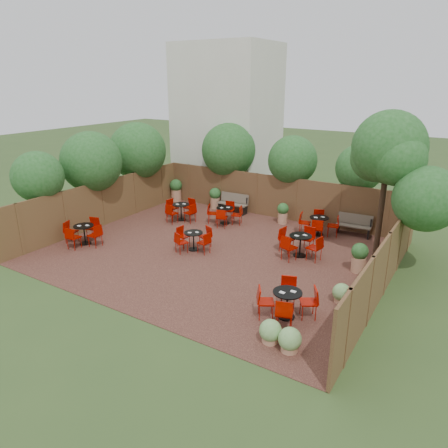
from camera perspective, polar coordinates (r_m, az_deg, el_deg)
The scene contains 13 objects.
ground at distance 15.76m, azimuth -0.94°, elevation -3.95°, with size 80.00×80.00×0.00m, color #354F23.
courtyard_paving at distance 15.75m, azimuth -0.94°, elevation -3.92°, with size 12.00×10.00×0.02m, color #341B15.
fence_back at distance 19.57m, azimuth 7.05°, elevation 3.70°, with size 12.00×0.08×2.00m, color #4D2A1C.
fence_left at distance 19.18m, azimuth -16.19°, elevation 2.73°, with size 0.08×10.00×2.00m, color #4D2A1C.
fence_right at distance 13.34m, azimuth 21.29°, elevation -5.15°, with size 0.08×10.00×2.00m, color #4D2A1C.
neighbour_building at distance 23.75m, azimuth 0.45°, elevation 13.95°, with size 5.00×4.00×8.00m, color beige.
overhang_foliage at distance 18.89m, azimuth -3.42°, elevation 8.68°, with size 15.64×10.54×2.79m.
courtyard_tree at distance 15.36m, azimuth 21.55°, elevation 9.15°, with size 2.67×2.57×5.25m.
park_bench_left at distance 20.31m, azimuth 1.31°, elevation 2.93°, with size 1.51×0.54×0.92m.
park_bench_right at distance 18.18m, azimuth 17.37°, elevation -0.05°, with size 1.45×0.58×0.87m.
bistro_tables at distance 16.19m, azimuth 0.50°, elevation -1.51°, with size 10.60×8.22×0.93m.
planters at distance 19.32m, azimuth 1.60°, elevation 2.39°, with size 11.20×4.15×1.17m.
low_shrubs at distance 11.18m, azimuth 10.44°, elevation -13.00°, with size 1.44×3.51×0.61m.
Camera 1 is at (7.91, -12.12, 6.23)m, focal length 33.41 mm.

